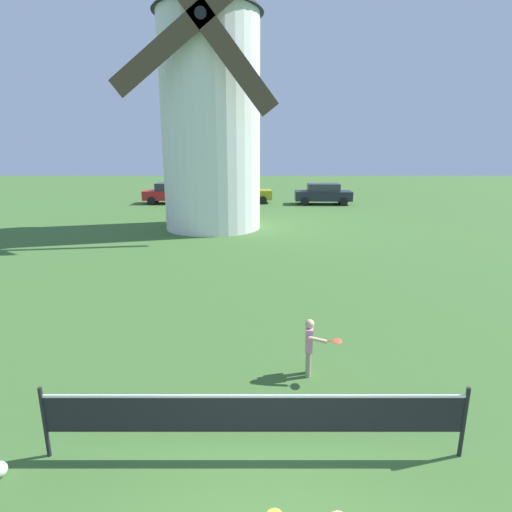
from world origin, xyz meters
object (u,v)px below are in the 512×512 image
at_px(parked_car_mustard, 244,192).
at_px(player_far, 312,344).
at_px(windmill, 212,94).
at_px(parked_car_black, 325,194).
at_px(tennis_net, 256,414).
at_px(stray_ball, 1,469).
at_px(parked_car_red, 175,193).

bearing_deg(parked_car_mustard, player_far, -85.37).
bearing_deg(windmill, parked_car_black, 51.77).
distance_m(windmill, parked_car_mustard, 11.91).
bearing_deg(parked_car_black, windmill, -128.23).
distance_m(tennis_net, parked_car_mustard, 27.45).
bearing_deg(stray_ball, windmill, 86.29).
bearing_deg(windmill, tennis_net, -82.45).
xyz_separation_m(parked_car_mustard, parked_car_black, (6.11, -0.79, -0.00)).
xyz_separation_m(tennis_net, player_far, (1.06, 2.18, -0.03)).
height_order(stray_ball, parked_car_red, parked_car_red).
height_order(tennis_net, parked_car_black, parked_car_black).
bearing_deg(player_far, tennis_net, -115.96).
bearing_deg(player_far, parked_car_mustard, 94.63).
height_order(windmill, tennis_net, windmill).
bearing_deg(parked_car_red, player_far, -73.41).
relative_size(stray_ball, parked_car_black, 0.05).
bearing_deg(parked_car_mustard, parked_car_red, -176.08).
relative_size(windmill, player_far, 11.90).
xyz_separation_m(windmill, parked_car_black, (7.41, 9.40, -6.01)).
relative_size(player_far, parked_car_mustard, 0.26).
height_order(windmill, parked_car_mustard, windmill).
bearing_deg(tennis_net, player_far, 64.04).
distance_m(windmill, parked_car_red, 12.22).
distance_m(windmill, stray_ball, 18.89).
relative_size(windmill, stray_ball, 65.01).
bearing_deg(tennis_net, parked_car_black, 79.11).
distance_m(player_far, stray_ball, 5.19).
xyz_separation_m(player_far, parked_car_black, (4.06, 24.46, 0.15)).
xyz_separation_m(stray_ball, parked_car_black, (8.55, 27.02, 0.70)).
bearing_deg(player_far, parked_car_red, 106.59).
xyz_separation_m(parked_car_red, parked_car_mustard, (5.37, 0.37, 0.00)).
bearing_deg(parked_car_mustard, stray_ball, -95.01).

